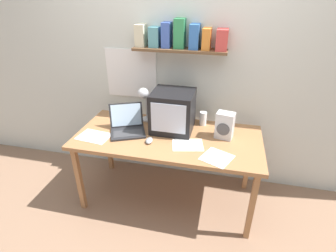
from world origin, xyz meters
The scene contains 12 objects.
ground_plane centered at (0.00, 0.00, 0.00)m, with size 12.00×12.00×0.00m, color #8C6A52.
back_wall centered at (0.00, 0.50, 1.30)m, with size 5.60×0.24×2.60m.
corner_desk centered at (0.00, 0.00, 0.67)m, with size 1.67×0.78×0.73m.
crt_monitor centered at (0.01, 0.14, 0.92)m, with size 0.38×0.37×0.37m.
laptop centered at (-0.39, 0.00, 0.79)m, with size 0.40×0.40×0.24m.
desk_lamp centered at (-0.29, 0.22, 0.99)m, with size 0.12×0.17×0.36m.
juice_glass centered at (0.28, 0.29, 0.79)m, with size 0.07×0.07×0.13m.
space_heater centered at (0.49, 0.08, 0.85)m, with size 0.17×0.14×0.24m.
computer_mouse centered at (-0.13, -0.15, 0.75)m, with size 0.07×0.11×0.03m.
open_notebook centered at (0.20, -0.12, 0.73)m, with size 0.30×0.25×0.00m.
loose_paper_near_laptop centered at (0.46, -0.25, 0.73)m, with size 0.29×0.29×0.00m.
printed_handout centered at (-0.65, -0.17, 0.73)m, with size 0.31×0.24×0.00m.
Camera 1 is at (0.47, -2.01, 1.93)m, focal length 28.00 mm.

